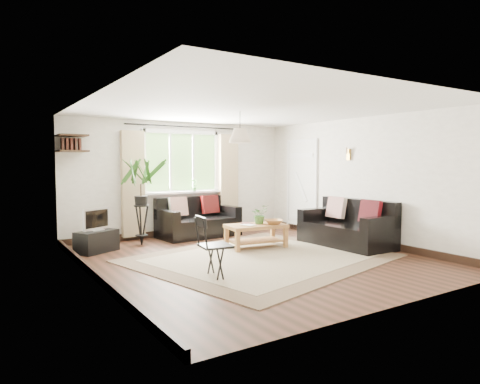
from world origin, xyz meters
TOP-DOWN VIEW (x-y plane):
  - floor at (0.00, 0.00)m, footprint 5.50×5.50m
  - ceiling at (0.00, 0.00)m, footprint 5.50×5.50m
  - wall_back at (0.00, 2.75)m, footprint 5.00×0.02m
  - wall_front at (0.00, -2.75)m, footprint 5.00×0.02m
  - wall_left at (-2.50, 0.00)m, footprint 0.02×5.50m
  - wall_right at (2.50, 0.00)m, footprint 0.02×5.50m
  - rug at (0.10, -0.09)m, footprint 4.37×3.98m
  - window at (0.00, 2.71)m, footprint 2.50×0.16m
  - door at (2.47, 1.70)m, footprint 0.06×0.96m
  - corner_shelf at (-2.25, 2.50)m, footprint 0.50×0.50m
  - pendant_lamp at (0.00, 0.40)m, footprint 0.36×0.36m
  - wall_sconce at (2.43, 0.30)m, footprint 0.12×0.12m
  - sofa_back at (0.17, 2.28)m, footprint 1.72×0.96m
  - sofa_right at (2.01, -0.09)m, footprint 1.75×0.90m
  - coffee_table at (0.49, 0.64)m, footprint 1.12×0.70m
  - table_plant at (0.60, 0.67)m, footprint 0.35×0.31m
  - bowl at (0.79, 0.50)m, footprint 0.42×0.42m
  - book_a at (0.22, 0.58)m, footprint 0.22×0.27m
  - book_b at (0.30, 0.78)m, footprint 0.19×0.24m
  - tv_stand at (-2.02, 1.84)m, footprint 0.79×0.66m
  - tv at (-2.02, 1.84)m, footprint 0.55×0.40m
  - palm_stand at (-1.14, 2.05)m, footprint 0.73×0.73m
  - folding_chair at (-1.09, -0.70)m, footprint 0.49×0.49m
  - sill_plant at (0.25, 2.63)m, footprint 0.14×0.10m

SIDE VIEW (x-z plane):
  - floor at x=0.00m, z-range 0.00..0.00m
  - rug at x=0.10m, z-range 0.00..0.02m
  - tv_stand at x=-2.02m, z-range 0.00..0.37m
  - coffee_table at x=0.49m, z-range 0.00..0.43m
  - sofa_back at x=0.17m, z-range 0.00..0.78m
  - sofa_right at x=2.01m, z-range 0.00..0.82m
  - folding_chair at x=-1.09m, z-range 0.00..0.84m
  - book_a at x=0.22m, z-range 0.43..0.45m
  - book_b at x=0.30m, z-range 0.43..0.45m
  - bowl at x=0.79m, z-range 0.43..0.51m
  - tv at x=-2.02m, z-range 0.37..0.78m
  - table_plant at x=0.60m, z-range 0.43..0.78m
  - palm_stand at x=-1.14m, z-range 0.00..1.63m
  - door at x=2.47m, z-range -0.03..2.03m
  - sill_plant at x=0.25m, z-range 0.93..1.20m
  - wall_back at x=0.00m, z-range 0.00..2.40m
  - wall_front at x=0.00m, z-range 0.00..2.40m
  - wall_left at x=-2.50m, z-range 0.00..2.40m
  - wall_right at x=2.50m, z-range 0.00..2.40m
  - window at x=0.00m, z-range 0.47..2.63m
  - wall_sconce at x=2.43m, z-range 1.60..1.88m
  - corner_shelf at x=-2.25m, z-range 1.72..2.06m
  - pendant_lamp at x=0.00m, z-range 1.78..2.32m
  - ceiling at x=0.00m, z-range 2.40..2.40m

